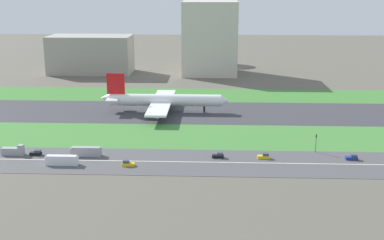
{
  "coord_description": "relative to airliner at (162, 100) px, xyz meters",
  "views": [
    {
      "loc": [
        -1.08,
        -244.62,
        62.93
      ],
      "look_at": [
        -9.98,
        -36.5,
        6.0
      ],
      "focal_mm": 46.71,
      "sensor_mm": 36.0,
      "label": 1
    }
  ],
  "objects": [
    {
      "name": "runway",
      "position": [
        26.64,
        -0.0,
        -6.18
      ],
      "size": [
        280.0,
        46.0,
        0.1
      ],
      "primitive_type": "cube",
      "color": "#38383D",
      "rests_on": "ground_plane"
    },
    {
      "name": "hangar_building",
      "position": [
        22.96,
        114.0,
        19.4
      ],
      "size": [
        38.46,
        37.05,
        51.27
      ],
      "primitive_type": "cube",
      "color": "beige",
      "rests_on": "ground_plane"
    },
    {
      "name": "car_0",
      "position": [
        44.89,
        -68.0,
        -5.31
      ],
      "size": [
        4.4,
        1.8,
        2.0
      ],
      "color": "yellow",
      "rests_on": "highway"
    },
    {
      "name": "bus_1",
      "position": [
        -28.31,
        -78.0,
        -4.41
      ],
      "size": [
        11.6,
        2.5,
        3.5
      ],
      "rotation": [
        0.0,
        0.0,
        3.14
      ],
      "color": "silver",
      "rests_on": "highway"
    },
    {
      "name": "bus_0",
      "position": [
        -22.09,
        -68.0,
        -4.41
      ],
      "size": [
        11.6,
        2.5,
        3.5
      ],
      "color": "#99999E",
      "rests_on": "highway"
    },
    {
      "name": "car_2",
      "position": [
        77.32,
        -68.0,
        -5.31
      ],
      "size": [
        4.4,
        1.8,
        2.0
      ],
      "color": "navy",
      "rests_on": "highway"
    },
    {
      "name": "ground_plane",
      "position": [
        26.64,
        -0.0,
        -6.23
      ],
      "size": [
        800.0,
        800.0,
        0.0
      ],
      "primitive_type": "plane",
      "color": "#5B564C"
    },
    {
      "name": "highway",
      "position": [
        26.64,
        -73.0,
        -6.18
      ],
      "size": [
        280.0,
        28.0,
        0.1
      ],
      "primitive_type": "cube",
      "color": "#4C4C4F",
      "rests_on": "ground_plane"
    },
    {
      "name": "car_3",
      "position": [
        27.92,
        -68.0,
        -5.31
      ],
      "size": [
        4.4,
        1.8,
        2.0
      ],
      "color": "black",
      "rests_on": "highway"
    },
    {
      "name": "traffic_light",
      "position": [
        65.42,
        -60.01,
        -1.94
      ],
      "size": [
        0.36,
        0.5,
        7.2
      ],
      "color": "#4C4C51",
      "rests_on": "highway"
    },
    {
      "name": "highway_centerline",
      "position": [
        26.64,
        -73.0,
        -6.13
      ],
      "size": [
        266.0,
        0.5,
        0.01
      ],
      "primitive_type": "cube",
      "color": "silver",
      "rests_on": "highway"
    },
    {
      "name": "car_4",
      "position": [
        -41.25,
        -68.0,
        -5.31
      ],
      "size": [
        4.4,
        1.8,
        2.0
      ],
      "color": "black",
      "rests_on": "highway"
    },
    {
      "name": "airliner",
      "position": [
        0.0,
        0.0,
        0.0
      ],
      "size": [
        65.0,
        56.0,
        19.7
      ],
      "color": "white",
      "rests_on": "runway"
    },
    {
      "name": "terminal_building",
      "position": [
        -63.36,
        114.0,
        7.25
      ],
      "size": [
        58.97,
        29.48,
        26.97
      ],
      "primitive_type": "cube",
      "color": "#9E998E",
      "rests_on": "ground_plane"
    },
    {
      "name": "grass_median_north",
      "position": [
        26.64,
        41.0,
        -6.18
      ],
      "size": [
        280.0,
        36.0,
        0.1
      ],
      "primitive_type": "cube",
      "color": "#3D7A33",
      "rests_on": "ground_plane"
    },
    {
      "name": "grass_median_south",
      "position": [
        26.64,
        -41.0,
        -6.18
      ],
      "size": [
        280.0,
        36.0,
        0.1
      ],
      "primitive_type": "cube",
      "color": "#427F38",
      "rests_on": "ground_plane"
    },
    {
      "name": "truck_1",
      "position": [
        -49.93,
        -68.0,
        -4.56
      ],
      "size": [
        8.4,
        2.5,
        4.0
      ],
      "color": "#99999E",
      "rests_on": "highway"
    },
    {
      "name": "fuel_tank_west",
      "position": [
        27.78,
        159.0,
        2.68
      ],
      "size": [
        23.81,
        23.81,
        17.83
      ],
      "primitive_type": "cylinder",
      "color": "silver",
      "rests_on": "ground_plane"
    },
    {
      "name": "car_1",
      "position": [
        -4.56,
        -78.0,
        -5.31
      ],
      "size": [
        4.4,
        1.8,
        2.0
      ],
      "rotation": [
        0.0,
        0.0,
        3.14
      ],
      "color": "yellow",
      "rests_on": "highway"
    }
  ]
}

